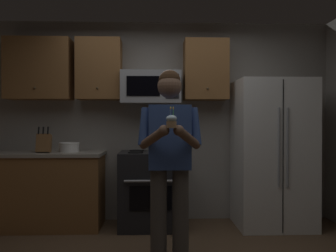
# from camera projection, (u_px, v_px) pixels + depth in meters

# --- Properties ---
(wall_back) EXTENTS (4.40, 0.10, 2.60)m
(wall_back) POSITION_uv_depth(u_px,v_px,m) (162.00, 121.00, 4.82)
(wall_back) COLOR gray
(wall_back) RESTS_ON ground
(oven_range) EXTENTS (0.76, 0.70, 0.93)m
(oven_range) POSITION_uv_depth(u_px,v_px,m) (151.00, 189.00, 4.43)
(oven_range) COLOR black
(oven_range) RESTS_ON ground
(microwave) EXTENTS (0.74, 0.41, 0.40)m
(microwave) POSITION_uv_depth(u_px,v_px,m) (151.00, 88.00, 4.53)
(microwave) COLOR #9EA0A5
(refrigerator) EXTENTS (0.90, 0.75, 1.80)m
(refrigerator) POSITION_uv_depth(u_px,v_px,m) (272.00, 153.00, 4.45)
(refrigerator) COLOR white
(refrigerator) RESTS_ON ground
(cabinet_row_upper) EXTENTS (2.78, 0.36, 0.76)m
(cabinet_row_upper) POSITION_uv_depth(u_px,v_px,m) (105.00, 70.00, 4.56)
(cabinet_row_upper) COLOR brown
(counter_left) EXTENTS (1.44, 0.66, 0.92)m
(counter_left) POSITION_uv_depth(u_px,v_px,m) (44.00, 190.00, 4.40)
(counter_left) COLOR brown
(counter_left) RESTS_ON ground
(knife_block) EXTENTS (0.16, 0.15, 0.32)m
(knife_block) POSITION_uv_depth(u_px,v_px,m) (44.00, 143.00, 4.34)
(knife_block) COLOR brown
(knife_block) RESTS_ON counter_left
(bowl_large_white) EXTENTS (0.25, 0.25, 0.11)m
(bowl_large_white) POSITION_uv_depth(u_px,v_px,m) (69.00, 147.00, 4.42)
(bowl_large_white) COLOR white
(bowl_large_white) RESTS_ON counter_left
(person) EXTENTS (0.60, 0.48, 1.76)m
(person) POSITION_uv_depth(u_px,v_px,m) (170.00, 154.00, 3.26)
(person) COLOR #4C4742
(person) RESTS_ON ground
(cupcake) EXTENTS (0.09, 0.09, 0.17)m
(cupcake) POSITION_uv_depth(u_px,v_px,m) (171.00, 121.00, 2.93)
(cupcake) COLOR #A87F56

